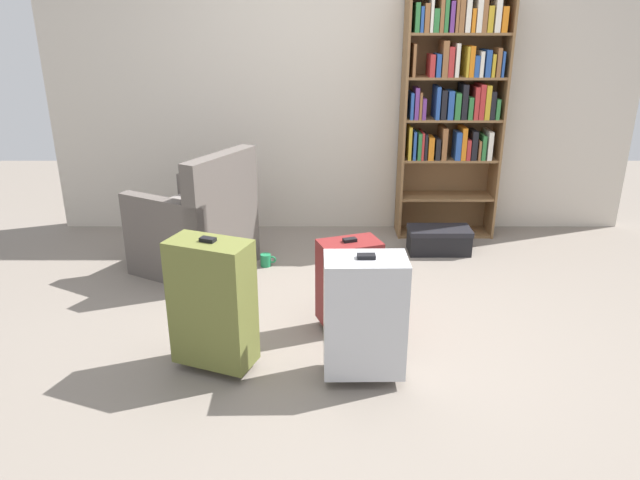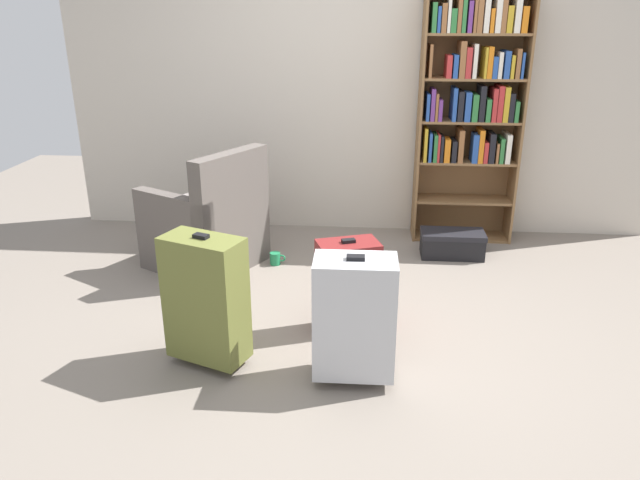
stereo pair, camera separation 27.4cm
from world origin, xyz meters
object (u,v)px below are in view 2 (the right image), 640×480
Objects in this scene: suitcase_dark_red at (348,282)px; suitcase_silver at (354,317)px; armchair at (208,225)px; mug at (276,258)px; bookshelf at (472,101)px; storage_box at (452,243)px; suitcase_olive at (206,299)px.

suitcase_silver is (0.05, -0.54, 0.06)m from suitcase_dark_red.
suitcase_silver is (1.13, -1.44, 0.05)m from armchair.
armchair is 1.35× the size of suitcase_silver.
suitcase_dark_red is (0.58, -0.93, 0.26)m from mug.
bookshelf is 2.28m from armchair.
bookshelf is 4.00× the size of storage_box.
armchair reaches higher than suitcase_silver.
suitcase_olive reaches higher than mug.
armchair is 1.93× the size of storage_box.
armchair reaches higher than storage_box.
armchair is 1.83m from suitcase_silver.
suitcase_silver is at bearing -51.69° from armchair.
bookshelf is 16.41× the size of mug.
suitcase_silver is (-0.73, -1.75, 0.26)m from storage_box.
suitcase_dark_red is 0.76× the size of suitcase_olive.
storage_box is at bearing -105.68° from bookshelf.
armchair reaches higher than mug.
bookshelf is at bearing 61.31° from suitcase_dark_red.
storage_box is 1.91m from suitcase_silver.
suitcase_olive is 0.79m from suitcase_silver.
storage_box is 1.45m from suitcase_dark_red.
suitcase_dark_red is 0.82× the size of suitcase_silver.
bookshelf reaches higher than suitcase_dark_red.
storage_box reaches higher than mug.
armchair is 0.57m from mug.
suitcase_silver is at bearing -112.53° from storage_box.
armchair is at bearing -159.10° from bookshelf.
suitcase_olive is 1.08× the size of suitcase_silver.
suitcase_dark_red is (-0.78, -1.21, 0.20)m from storage_box.
suitcase_olive is (-1.64, -2.11, -0.75)m from bookshelf.
suitcase_dark_red is 0.55m from suitcase_silver.
suitcase_silver reaches higher than storage_box.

